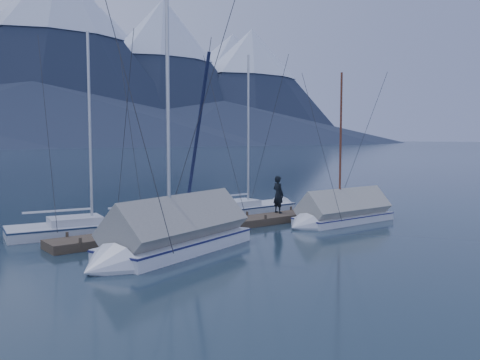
% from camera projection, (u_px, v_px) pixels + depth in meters
% --- Properties ---
extents(ground, '(1000.00, 1000.00, 0.00)m').
position_uv_depth(ground, '(268.00, 232.00, 22.56)').
color(ground, black).
rests_on(ground, ground).
extents(dock, '(18.00, 1.50, 0.54)m').
position_uv_depth(dock, '(240.00, 224.00, 24.12)').
color(dock, '#382D23').
rests_on(dock, ground).
extents(mooring_posts, '(15.12, 1.52, 0.35)m').
position_uv_depth(mooring_posts, '(232.00, 220.00, 23.80)').
color(mooring_posts, '#382D23').
rests_on(mooring_posts, ground).
extents(sailboat_open_left, '(7.49, 3.34, 9.60)m').
position_uv_depth(sailboat_open_left, '(104.00, 228.00, 22.63)').
color(sailboat_open_left, silver).
rests_on(sailboat_open_left, ground).
extents(sailboat_open_mid, '(7.43, 3.37, 9.51)m').
position_uv_depth(sailboat_open_mid, '(179.00, 223.00, 24.05)').
color(sailboat_open_mid, silver).
rests_on(sailboat_open_mid, ground).
extents(sailboat_open_right, '(7.28, 3.11, 9.56)m').
position_uv_depth(sailboat_open_right, '(255.00, 209.00, 28.64)').
color(sailboat_open_right, silver).
rests_on(sailboat_open_right, ground).
extents(sailboat_covered_near, '(6.29, 2.71, 8.14)m').
position_uv_depth(sailboat_covered_near, '(338.00, 215.00, 24.88)').
color(sailboat_covered_near, silver).
rests_on(sailboat_covered_near, ground).
extents(sailboat_covered_far, '(7.82, 4.47, 10.52)m').
position_uv_depth(sailboat_covered_far, '(167.00, 240.00, 18.23)').
color(sailboat_covered_far, white).
rests_on(sailboat_covered_far, ground).
extents(person, '(0.48, 0.71, 1.91)m').
position_uv_depth(person, '(278.00, 194.00, 25.95)').
color(person, black).
rests_on(person, dock).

